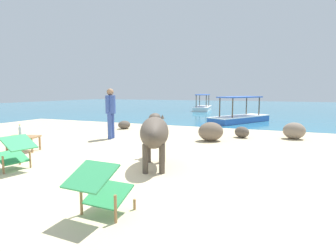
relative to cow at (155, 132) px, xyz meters
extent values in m
cube|color=#CCB78E|center=(-1.11, -0.47, -0.74)|extent=(18.00, 14.00, 0.04)
cube|color=teal|center=(-1.11, 21.53, -0.76)|extent=(60.00, 36.00, 0.03)
cylinder|color=#4C4238|center=(-0.29, 0.28, -0.44)|extent=(0.11, 0.11, 0.56)
cylinder|color=#4C4238|center=(0.00, 0.40, -0.44)|extent=(0.11, 0.11, 0.56)
cylinder|color=#4C4238|center=(0.04, -0.50, -0.44)|extent=(0.11, 0.11, 0.56)
cylinder|color=#4C4238|center=(0.33, -0.37, -0.44)|extent=(0.11, 0.11, 0.56)
ellipsoid|color=#4C4238|center=(0.02, -0.05, 0.01)|extent=(1.12, 1.62, 0.61)
ellipsoid|color=#4C4238|center=(-0.35, 0.82, 0.11)|extent=(0.38, 0.47, 0.28)
cone|color=#4C4238|center=(-0.48, 0.76, 0.23)|extent=(0.13, 0.13, 0.10)
cone|color=#4C4238|center=(-0.21, 0.88, 0.23)|extent=(0.13, 0.13, 0.10)
ellipsoid|color=#4C4238|center=(-0.08, 0.20, 0.27)|extent=(0.33, 0.36, 0.20)
cube|color=olive|center=(-3.78, 0.05, -0.35)|extent=(0.86, 0.64, 0.04)
cylinder|color=olive|center=(-3.51, 0.33, -0.54)|extent=(0.05, 0.05, 0.35)
cylinder|color=olive|center=(-3.40, -0.02, -0.54)|extent=(0.05, 0.05, 0.35)
cylinder|color=olive|center=(-4.16, 0.13, -0.54)|extent=(0.05, 0.05, 0.35)
cylinder|color=olive|center=(-4.05, -0.22, -0.54)|extent=(0.05, 0.05, 0.35)
cylinder|color=#A3C6D1|center=(-3.90, 0.07, -0.22)|extent=(0.07, 0.07, 0.22)
cylinder|color=#A3C6D1|center=(-3.90, 0.07, -0.08)|extent=(0.03, 0.03, 0.06)
cylinder|color=yellow|center=(-3.90, 0.07, -0.04)|extent=(0.03, 0.03, 0.02)
cylinder|color=olive|center=(0.14, -1.98, -0.65)|extent=(0.04, 0.04, 0.14)
cylinder|color=olive|center=(0.66, -2.00, -0.65)|extent=(0.04, 0.04, 0.14)
cylinder|color=olive|center=(0.12, -2.39, -0.55)|extent=(0.04, 0.04, 0.34)
cylinder|color=olive|center=(0.64, -2.42, -0.55)|extent=(0.04, 0.04, 0.34)
cube|color=#339356|center=(0.39, -2.20, -0.48)|extent=(0.54, 0.45, 0.21)
cube|color=#339356|center=(0.38, -2.51, -0.15)|extent=(0.54, 0.49, 0.23)
cylinder|color=olive|center=(-2.69, -0.96, -0.65)|extent=(0.04, 0.04, 0.14)
cylinder|color=olive|center=(-2.39, -1.56, -0.55)|extent=(0.04, 0.04, 0.34)
cylinder|color=olive|center=(-2.28, -1.05, -0.55)|extent=(0.04, 0.04, 0.34)
cube|color=#339356|center=(-2.54, -1.26, -0.48)|extent=(0.53, 0.60, 0.21)
cube|color=#339356|center=(-2.23, -1.33, -0.15)|extent=(0.56, 0.61, 0.23)
cylinder|color=#334C99|center=(-2.75, 2.42, -0.31)|extent=(0.14, 0.14, 0.82)
cylinder|color=#334C99|center=(-2.77, 2.60, -0.31)|extent=(0.14, 0.14, 0.82)
cylinder|color=#334C99|center=(-2.76, 2.51, 0.39)|extent=(0.32, 0.32, 0.58)
cylinder|color=#334C99|center=(-2.74, 2.30, 0.42)|extent=(0.09, 0.09, 0.52)
cylinder|color=#334C99|center=(-2.79, 2.72, 0.42)|extent=(0.09, 0.09, 0.52)
sphere|color=#997051|center=(-2.76, 2.51, 0.79)|extent=(0.22, 0.22, 0.22)
ellipsoid|color=brown|center=(-3.64, 4.74, -0.55)|extent=(0.62, 0.66, 0.33)
ellipsoid|color=brown|center=(1.12, 4.38, -0.53)|extent=(0.62, 0.56, 0.37)
ellipsoid|color=#6B5B4C|center=(0.31, 3.37, -0.42)|extent=(0.98, 0.91, 0.59)
ellipsoid|color=gray|center=(2.71, 4.77, -0.45)|extent=(0.70, 0.56, 0.53)
cube|color=white|center=(-3.76, 16.83, -0.60)|extent=(1.68, 3.73, 0.28)
cube|color=white|center=(-3.76, 16.83, -0.44)|extent=(1.75, 3.81, 0.04)
cylinder|color=brown|center=(-3.20, 15.83, 0.01)|extent=(0.06, 0.06, 0.95)
cylinder|color=brown|center=(-3.96, 15.70, 0.01)|extent=(0.06, 0.06, 0.95)
cylinder|color=brown|center=(-3.56, 17.96, 0.01)|extent=(0.06, 0.06, 0.95)
cylinder|color=brown|center=(-4.32, 17.83, 0.01)|extent=(0.06, 0.06, 0.95)
cube|color=#3D66C6|center=(-3.76, 16.83, 0.52)|extent=(1.34, 2.64, 0.06)
cube|color=#3866B7|center=(0.31, 9.24, -0.60)|extent=(2.66, 3.69, 0.28)
cube|color=white|center=(0.31, 9.24, -0.44)|extent=(2.74, 3.78, 0.04)
cylinder|color=brown|center=(0.47, 10.38, 0.01)|extent=(0.06, 0.06, 0.95)
cylinder|color=brown|center=(1.15, 10.01, 0.01)|extent=(0.06, 0.06, 0.95)
cylinder|color=brown|center=(-0.54, 8.47, 0.01)|extent=(0.06, 0.06, 0.95)
cylinder|color=brown|center=(0.14, 8.11, 0.01)|extent=(0.06, 0.06, 0.95)
cube|color=#3D66C6|center=(0.31, 9.24, 0.52)|extent=(2.01, 2.66, 0.06)
camera|label=1|loc=(2.43, -5.08, 0.83)|focal=30.07mm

